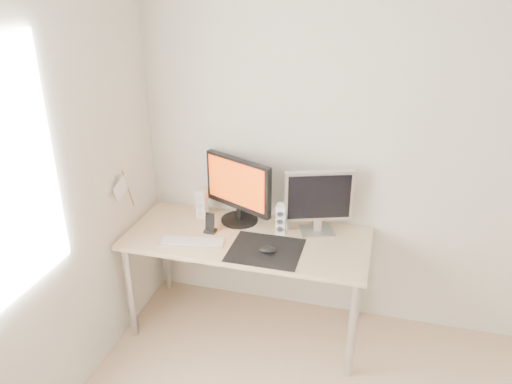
{
  "coord_description": "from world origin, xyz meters",
  "views": [
    {
      "loc": [
        -0.12,
        -1.39,
        2.34
      ],
      "look_at": [
        -0.9,
        1.48,
        1.01
      ],
      "focal_mm": 35.0,
      "sensor_mm": 36.0,
      "label": 1
    }
  ],
  "objects_px": {
    "mouse": "(268,250)",
    "main_monitor": "(238,188)",
    "desk": "(247,247)",
    "speaker_right": "(281,219)",
    "keyboard": "(192,242)",
    "second_monitor": "(319,199)",
    "phone_dock": "(210,226)",
    "speaker_left": "(202,204)"
  },
  "relations": [
    {
      "from": "second_monitor",
      "to": "main_monitor",
      "type": "bearing_deg",
      "value": 178.64
    },
    {
      "from": "mouse",
      "to": "desk",
      "type": "relative_size",
      "value": 0.07
    },
    {
      "from": "phone_dock",
      "to": "speaker_right",
      "type": "bearing_deg",
      "value": 14.36
    },
    {
      "from": "speaker_right",
      "to": "second_monitor",
      "type": "bearing_deg",
      "value": 16.82
    },
    {
      "from": "desk",
      "to": "mouse",
      "type": "bearing_deg",
      "value": -43.11
    },
    {
      "from": "mouse",
      "to": "second_monitor",
      "type": "distance_m",
      "value": 0.48
    },
    {
      "from": "main_monitor",
      "to": "keyboard",
      "type": "height_order",
      "value": "main_monitor"
    },
    {
      "from": "second_monitor",
      "to": "speaker_right",
      "type": "distance_m",
      "value": 0.28
    },
    {
      "from": "phone_dock",
      "to": "mouse",
      "type": "bearing_deg",
      "value": -20.67
    },
    {
      "from": "mouse",
      "to": "speaker_left",
      "type": "height_order",
      "value": "speaker_left"
    },
    {
      "from": "mouse",
      "to": "speaker_left",
      "type": "bearing_deg",
      "value": 147.33
    },
    {
      "from": "main_monitor",
      "to": "keyboard",
      "type": "xyz_separation_m",
      "value": [
        -0.2,
        -0.37,
        -0.25
      ]
    },
    {
      "from": "mouse",
      "to": "phone_dock",
      "type": "bearing_deg",
      "value": 159.33
    },
    {
      "from": "desk",
      "to": "speaker_left",
      "type": "height_order",
      "value": "speaker_left"
    },
    {
      "from": "mouse",
      "to": "second_monitor",
      "type": "bearing_deg",
      "value": 54.18
    },
    {
      "from": "mouse",
      "to": "desk",
      "type": "distance_m",
      "value": 0.27
    },
    {
      "from": "speaker_left",
      "to": "phone_dock",
      "type": "xyz_separation_m",
      "value": [
        0.13,
        -0.2,
        -0.06
      ]
    },
    {
      "from": "mouse",
      "to": "main_monitor",
      "type": "distance_m",
      "value": 0.52
    },
    {
      "from": "speaker_left",
      "to": "speaker_right",
      "type": "relative_size",
      "value": 1.0
    },
    {
      "from": "speaker_left",
      "to": "phone_dock",
      "type": "bearing_deg",
      "value": -56.63
    },
    {
      "from": "main_monitor",
      "to": "second_monitor",
      "type": "height_order",
      "value": "main_monitor"
    },
    {
      "from": "desk",
      "to": "speaker_right",
      "type": "distance_m",
      "value": 0.3
    },
    {
      "from": "desk",
      "to": "keyboard",
      "type": "xyz_separation_m",
      "value": [
        -0.32,
        -0.17,
        0.09
      ]
    },
    {
      "from": "keyboard",
      "to": "speaker_right",
      "type": "bearing_deg",
      "value": 28.57
    },
    {
      "from": "speaker_right",
      "to": "phone_dock",
      "type": "distance_m",
      "value": 0.48
    },
    {
      "from": "mouse",
      "to": "main_monitor",
      "type": "xyz_separation_m",
      "value": [
        -0.3,
        0.36,
        0.23
      ]
    },
    {
      "from": "speaker_left",
      "to": "keyboard",
      "type": "bearing_deg",
      "value": -79.41
    },
    {
      "from": "mouse",
      "to": "keyboard",
      "type": "distance_m",
      "value": 0.5
    },
    {
      "from": "second_monitor",
      "to": "keyboard",
      "type": "relative_size",
      "value": 1.01
    },
    {
      "from": "desk",
      "to": "phone_dock",
      "type": "height_order",
      "value": "phone_dock"
    },
    {
      "from": "speaker_left",
      "to": "phone_dock",
      "type": "relative_size",
      "value": 1.46
    },
    {
      "from": "main_monitor",
      "to": "speaker_left",
      "type": "relative_size",
      "value": 2.51
    },
    {
      "from": "desk",
      "to": "phone_dock",
      "type": "distance_m",
      "value": 0.28
    },
    {
      "from": "speaker_right",
      "to": "keyboard",
      "type": "xyz_separation_m",
      "value": [
        -0.52,
        -0.28,
        -0.09
      ]
    },
    {
      "from": "mouse",
      "to": "speaker_right",
      "type": "height_order",
      "value": "speaker_right"
    },
    {
      "from": "main_monitor",
      "to": "phone_dock",
      "type": "distance_m",
      "value": 0.32
    },
    {
      "from": "second_monitor",
      "to": "phone_dock",
      "type": "height_order",
      "value": "second_monitor"
    },
    {
      "from": "speaker_right",
      "to": "keyboard",
      "type": "bearing_deg",
      "value": -151.43
    },
    {
      "from": "speaker_right",
      "to": "phone_dock",
      "type": "relative_size",
      "value": 1.46
    },
    {
      "from": "desk",
      "to": "second_monitor",
      "type": "xyz_separation_m",
      "value": [
        0.43,
        0.18,
        0.32
      ]
    },
    {
      "from": "mouse",
      "to": "desk",
      "type": "xyz_separation_m",
      "value": [
        -0.18,
        0.17,
        -0.1
      ]
    },
    {
      "from": "mouse",
      "to": "speaker_left",
      "type": "distance_m",
      "value": 0.68
    }
  ]
}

